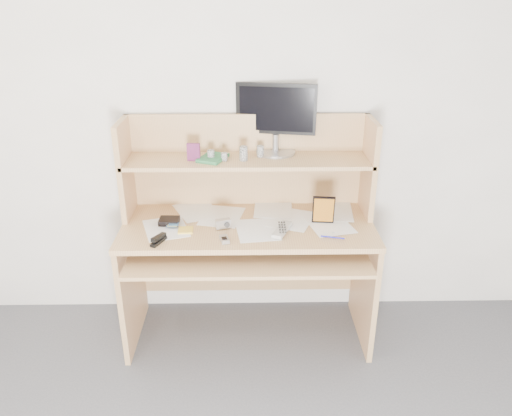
{
  "coord_description": "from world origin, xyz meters",
  "views": [
    {
      "loc": [
        0.0,
        -1.02,
        1.97
      ],
      "look_at": [
        0.04,
        1.43,
        0.87
      ],
      "focal_mm": 35.0,
      "sensor_mm": 36.0,
      "label": 1
    }
  ],
  "objects_px": {
    "game_case": "(323,210)",
    "monitor": "(276,116)",
    "desk": "(248,226)",
    "tv_remote": "(282,229)",
    "keyboard": "(267,243)"
  },
  "relations": [
    {
      "from": "desk",
      "to": "tv_remote",
      "type": "bearing_deg",
      "value": -45.36
    },
    {
      "from": "keyboard",
      "to": "monitor",
      "type": "relative_size",
      "value": 0.99
    },
    {
      "from": "game_case",
      "to": "monitor",
      "type": "xyz_separation_m",
      "value": [
        -0.25,
        0.29,
        0.45
      ]
    },
    {
      "from": "desk",
      "to": "monitor",
      "type": "height_order",
      "value": "monitor"
    },
    {
      "from": "keyboard",
      "to": "game_case",
      "type": "bearing_deg",
      "value": 17.52
    },
    {
      "from": "game_case",
      "to": "monitor",
      "type": "relative_size",
      "value": 0.37
    },
    {
      "from": "keyboard",
      "to": "tv_remote",
      "type": "distance_m",
      "value": 0.13
    },
    {
      "from": "tv_remote",
      "to": "game_case",
      "type": "bearing_deg",
      "value": 42.83
    },
    {
      "from": "tv_remote",
      "to": "monitor",
      "type": "xyz_separation_m",
      "value": [
        -0.02,
        0.38,
        0.52
      ]
    },
    {
      "from": "monitor",
      "to": "tv_remote",
      "type": "bearing_deg",
      "value": -76.18
    },
    {
      "from": "tv_remote",
      "to": "game_case",
      "type": "height_order",
      "value": "game_case"
    },
    {
      "from": "keyboard",
      "to": "monitor",
      "type": "xyz_separation_m",
      "value": [
        0.06,
        0.34,
        0.63
      ]
    },
    {
      "from": "tv_remote",
      "to": "monitor",
      "type": "height_order",
      "value": "monitor"
    },
    {
      "from": "game_case",
      "to": "monitor",
      "type": "bearing_deg",
      "value": 137.28
    },
    {
      "from": "keyboard",
      "to": "monitor",
      "type": "distance_m",
      "value": 0.71
    }
  ]
}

